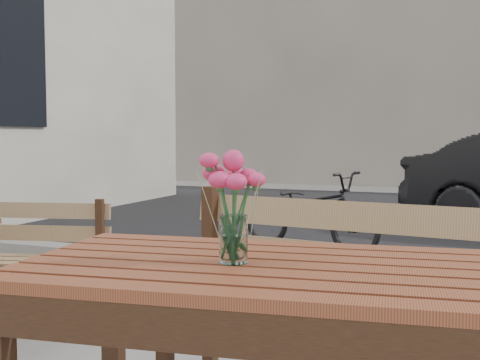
# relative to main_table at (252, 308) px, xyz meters

# --- Properties ---
(street) EXTENTS (30.00, 8.12, 0.12)m
(street) POSITION_rel_main_table_xyz_m (-0.08, 5.18, -0.65)
(street) COLOR black
(street) RESTS_ON ground
(backdrop_buildings) EXTENTS (15.50, 4.00, 8.00)m
(backdrop_buildings) POSITION_rel_main_table_xyz_m (0.09, 14.51, 2.93)
(backdrop_buildings) COLOR gray
(backdrop_buildings) RESTS_ON ground
(main_table) EXTENTS (1.40, 0.93, 0.81)m
(main_table) POSITION_rel_main_table_xyz_m (0.00, 0.00, 0.00)
(main_table) COLOR brown
(main_table) RESTS_ON ground
(main_bench) EXTENTS (1.60, 0.63, 0.97)m
(main_bench) POSITION_rel_main_table_xyz_m (0.16, 0.71, -0.09)
(main_bench) COLOR #9A734F
(main_bench) RESTS_ON ground
(main_vase) EXTENTS (0.17, 0.17, 0.32)m
(main_vase) POSITION_rel_main_table_xyz_m (-0.05, -0.02, 0.33)
(main_vase) COLOR white
(main_vase) RESTS_ON main_table
(second_bench) EXTENTS (1.34, 0.69, 0.80)m
(second_bench) POSITION_rel_main_table_xyz_m (-2.16, 1.34, -0.19)
(second_bench) COLOR #9A734F
(second_bench) RESTS_ON ground
(bicycle) EXTENTS (1.66, 0.93, 0.83)m
(bicycle) POSITION_rel_main_table_xyz_m (-1.02, 4.34, -0.26)
(bicycle) COLOR black
(bicycle) RESTS_ON ground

